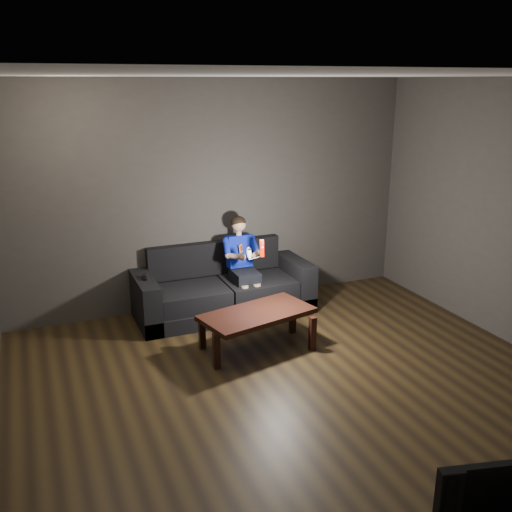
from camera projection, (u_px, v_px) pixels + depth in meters
name	position (u px, v px, depth m)	size (l,w,h in m)	color
floor	(308.00, 399.00, 4.97)	(5.00, 5.00, 0.00)	black
back_wall	(214.00, 196.00, 6.78)	(5.00, 0.04, 2.70)	#3A3733
ceiling	(318.00, 75.00, 4.17)	(5.00, 5.00, 0.02)	silver
sofa	(222.00, 291.00, 6.79)	(2.07, 0.89, 0.80)	black
child	(242.00, 257.00, 6.70)	(0.43, 0.52, 1.05)	black
wii_remote_red	(262.00, 248.00, 6.31)	(0.06, 0.08, 0.20)	red
nunchuk_white	(249.00, 253.00, 6.28)	(0.07, 0.10, 0.15)	white
wii_remote_black	(144.00, 278.00, 6.29)	(0.04, 0.14, 0.03)	black
coffee_table	(257.00, 317.00, 5.80)	(1.24, 0.82, 0.41)	black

